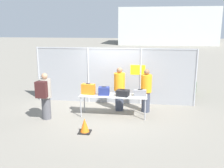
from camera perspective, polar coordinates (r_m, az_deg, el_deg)
ground_plane at (r=9.33m, az=-0.71°, el=-6.87°), size 120.00×120.00×0.00m
fence_section at (r=10.36m, az=0.49°, el=2.14°), size 6.65×0.07×2.33m
inspection_table at (r=8.91m, az=0.32°, el=-2.93°), size 2.39×0.63×0.78m
suitcase_orange at (r=9.01m, az=-5.44°, el=-1.18°), size 0.50×0.27×0.40m
suitcase_navy at (r=8.91m, az=-1.83°, el=-1.61°), size 0.42×0.33×0.30m
suitcase_black at (r=8.77m, az=2.48°, el=-2.06°), size 0.47×0.39×0.24m
suitcase_grey at (r=8.83m, az=6.42°, el=-2.03°), size 0.44×0.21×0.25m
traveler_hooded at (r=8.85m, az=-15.11°, el=-2.32°), size 0.41×0.63×1.64m
security_worker_near at (r=9.51m, az=1.71°, el=-1.01°), size 0.41×0.41×1.68m
security_worker_far at (r=9.42m, az=7.80°, el=-1.38°), size 0.41×0.41×1.64m
utility_trailer at (r=12.60m, az=10.86°, el=0.15°), size 4.17×2.26×0.70m
distant_hangar at (r=48.39m, az=12.22°, el=12.74°), size 16.48×11.56×6.25m
traffic_cone at (r=7.76m, az=-6.28°, el=-9.52°), size 0.37×0.37×0.46m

